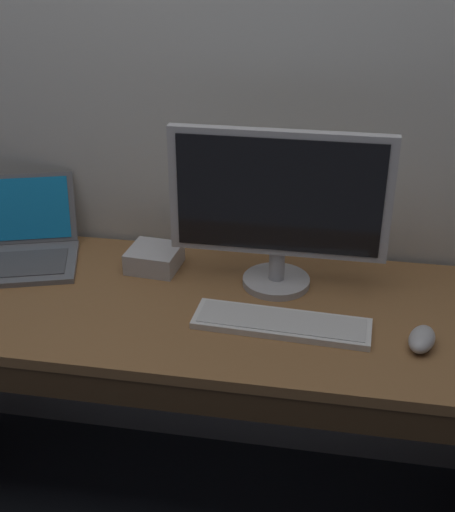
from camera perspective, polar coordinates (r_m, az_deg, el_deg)
name	(u,v)px	position (r m, az deg, el deg)	size (l,w,h in m)	color
desk	(200,375)	(1.86, -2.38, -10.13)	(1.81, 0.62, 0.78)	olive
laptop_space_gray	(16,245)	(2.02, -17.58, 0.87)	(0.42, 0.39, 0.21)	slate
external_monitor	(279,205)	(1.70, 4.38, 4.33)	(0.56, 0.18, 0.43)	#B7B7BC
wired_keyboard	(281,323)	(1.64, 4.62, -5.74)	(0.44, 0.14, 0.02)	white
computer_mouse	(422,339)	(1.62, 16.22, -6.81)	(0.06, 0.11, 0.04)	#B7B7BC
external_drive_box	(154,258)	(1.89, -6.25, -0.18)	(0.14, 0.13, 0.06)	silver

